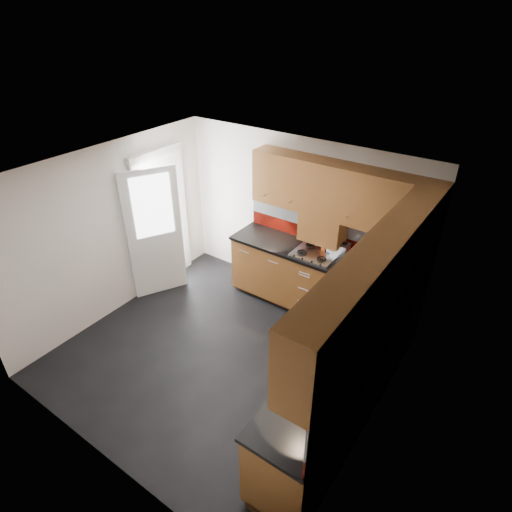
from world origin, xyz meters
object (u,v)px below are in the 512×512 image
Objects in this scene: utensil_pot at (326,244)px; toaster at (338,249)px; food_processor at (366,331)px; gas_hob at (315,253)px.

toaster is (0.20, -0.02, -0.00)m from utensil_pot.
toaster is at bearing 124.70° from food_processor.
gas_hob is at bearing -148.65° from toaster.
utensil_pot is 0.20m from toaster.
gas_hob is 0.21m from utensil_pot.
utensil_pot is 1.52× the size of food_processor.
utensil_pot reaches higher than gas_hob.
food_processor reaches higher than toaster.
utensil_pot is at bearing 173.47° from toaster.
gas_hob is 1.98× the size of food_processor.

